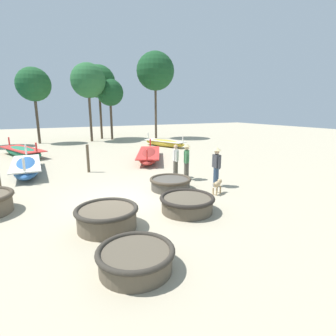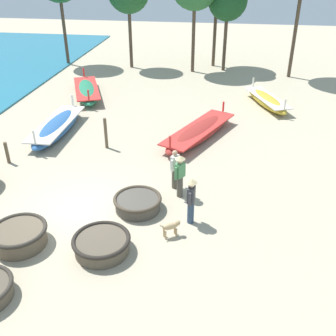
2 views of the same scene
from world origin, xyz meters
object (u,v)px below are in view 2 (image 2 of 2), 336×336
object	(u,v)px
coracle_tilted	(19,236)
dog	(171,226)
long_boat_green_hull	(87,91)
tree_tall_back	(228,1)
long_boat_blue_hull	(199,132)
fisherman_standing_left	(175,168)
coracle_far_left	(138,203)
mooring_post_inland	(7,153)
coracle_nearest	(102,244)
fisherman_hauling	(180,173)
mooring_post_mid_beach	(106,133)
fisherman_with_hat	(191,198)
long_boat_ochre_hull	(57,127)
long_boat_white_hull	(267,100)

from	to	relation	value
coracle_tilted	dog	world-z (taller)	coracle_tilted
long_boat_green_hull	tree_tall_back	distance (m)	11.71
long_boat_blue_hull	fisherman_standing_left	world-z (taller)	fisherman_standing_left
coracle_tilted	coracle_far_left	bearing A→B (deg)	36.73
mooring_post_inland	coracle_nearest	bearing A→B (deg)	-41.07
fisherman_hauling	mooring_post_mid_beach	xyz separation A→B (m)	(-3.76, 3.49, -0.24)
fisherman_hauling	fisherman_with_hat	xyz separation A→B (m)	(0.54, -1.51, 0.00)
coracle_nearest	long_boat_ochre_hull	xyz separation A→B (m)	(-4.68, 8.03, 0.06)
long_boat_white_hull	fisherman_standing_left	size ratio (longest dim) A/B	2.80
coracle_tilted	fisherman_hauling	bearing A→B (deg)	36.91
long_boat_white_hull	mooring_post_inland	distance (m)	14.21
fisherman_hauling	mooring_post_mid_beach	distance (m)	5.14
long_boat_blue_hull	fisherman_with_hat	world-z (taller)	fisherman_with_hat
mooring_post_mid_beach	dog	bearing A→B (deg)	-56.96
coracle_tilted	coracle_far_left	world-z (taller)	coracle_tilted
fisherman_standing_left	coracle_tilted	bearing A→B (deg)	-137.08
coracle_nearest	long_boat_ochre_hull	bearing A→B (deg)	120.21
long_boat_green_hull	fisherman_hauling	bearing A→B (deg)	-55.80
mooring_post_inland	mooring_post_mid_beach	bearing A→B (deg)	28.45
long_boat_blue_hull	fisherman_with_hat	size ratio (longest dim) A/B	3.31
fisherman_standing_left	fisherman_with_hat	distance (m)	2.22
coracle_far_left	tree_tall_back	distance (m)	19.15
coracle_nearest	dog	xyz separation A→B (m)	(1.95, 1.01, 0.09)
long_boat_ochre_hull	long_boat_green_hull	xyz separation A→B (m)	(-0.35, 5.54, -0.01)
coracle_far_left	long_boat_blue_hull	distance (m)	6.42
dog	tree_tall_back	xyz separation A→B (m)	(1.14, 19.73, 4.40)
coracle_tilted	dog	bearing A→B (deg)	13.27
mooring_post_inland	coracle_far_left	bearing A→B (deg)	-22.34
long_boat_white_hull	coracle_tilted	bearing A→B (deg)	-121.55
fisherman_hauling	tree_tall_back	xyz separation A→B (m)	(1.15, 17.42, 3.81)
fisherman_standing_left	dog	world-z (taller)	fisherman_standing_left
coracle_tilted	long_boat_white_hull	bearing A→B (deg)	58.45
mooring_post_inland	long_boat_ochre_hull	bearing A→B (deg)	75.25
long_boat_green_hull	fisherman_with_hat	xyz separation A→B (m)	(7.50, -11.76, 0.63)
long_boat_blue_hull	long_boat_green_hull	size ratio (longest dim) A/B	1.06
coracle_far_left	fisherman_standing_left	size ratio (longest dim) A/B	1.07
long_boat_ochre_hull	mooring_post_mid_beach	world-z (taller)	mooring_post_mid_beach
long_boat_ochre_hull	fisherman_with_hat	world-z (taller)	fisherman_with_hat
dog	mooring_post_inland	bearing A→B (deg)	153.04
long_boat_white_hull	fisherman_with_hat	distance (m)	12.13
fisherman_hauling	fisherman_with_hat	size ratio (longest dim) A/B	1.00
fisherman_with_hat	mooring_post_mid_beach	distance (m)	6.60
coracle_far_left	coracle_nearest	size ratio (longest dim) A/B	0.96
coracle_far_left	dog	distance (m)	1.87
coracle_far_left	long_boat_white_hull	distance (m)	12.31
coracle_nearest	tree_tall_back	distance (m)	21.45
long_boat_blue_hull	mooring_post_inland	distance (m)	8.59
long_boat_green_hull	fisherman_with_hat	bearing A→B (deg)	-57.46
fisherman_hauling	mooring_post_mid_beach	world-z (taller)	fisherman_hauling
dog	mooring_post_mid_beach	size ratio (longest dim) A/B	0.43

